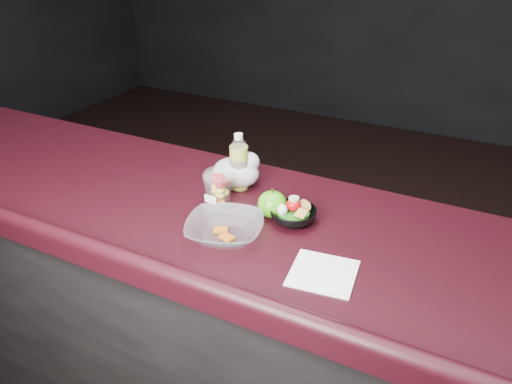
# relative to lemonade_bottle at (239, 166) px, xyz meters

# --- Properties ---
(counter) EXTENTS (4.06, 0.71, 1.02)m
(counter) POSITION_rel_lemonade_bottle_xyz_m (0.09, -0.16, -0.59)
(counter) COLOR black
(counter) RESTS_ON ground
(lemonade_bottle) EXTENTS (0.06, 0.06, 0.19)m
(lemonade_bottle) POSITION_rel_lemonade_bottle_xyz_m (0.00, 0.00, 0.00)
(lemonade_bottle) COLOR gold
(lemonade_bottle) RESTS_ON counter
(fruit_cup) EXTENTS (0.09, 0.09, 0.13)m
(fruit_cup) POSITION_rel_lemonade_bottle_xyz_m (0.00, -0.14, -0.01)
(fruit_cup) COLOR white
(fruit_cup) RESTS_ON counter
(green_apple) EXTENTS (0.09, 0.09, 0.09)m
(green_apple) POSITION_rel_lemonade_bottle_xyz_m (0.18, -0.12, -0.04)
(green_apple) COLOR #26870F
(green_apple) RESTS_ON counter
(plastic_bag) EXTENTS (0.16, 0.13, 0.12)m
(plastic_bag) POSITION_rel_lemonade_bottle_xyz_m (-0.01, 0.01, -0.03)
(plastic_bag) COLOR silver
(plastic_bag) RESTS_ON counter
(snack_bowl) EXTENTS (0.17, 0.17, 0.08)m
(snack_bowl) POSITION_rel_lemonade_bottle_xyz_m (0.24, -0.12, -0.05)
(snack_bowl) COLOR black
(snack_bowl) RESTS_ON counter
(takeout_bowl) EXTENTS (0.27, 0.27, 0.05)m
(takeout_bowl) POSITION_rel_lemonade_bottle_xyz_m (0.11, -0.28, -0.05)
(takeout_bowl) COLOR silver
(takeout_bowl) RESTS_ON counter
(paper_napkin) EXTENTS (0.18, 0.18, 0.00)m
(paper_napkin) POSITION_rel_lemonade_bottle_xyz_m (0.41, -0.31, -0.08)
(paper_napkin) COLOR white
(paper_napkin) RESTS_ON counter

